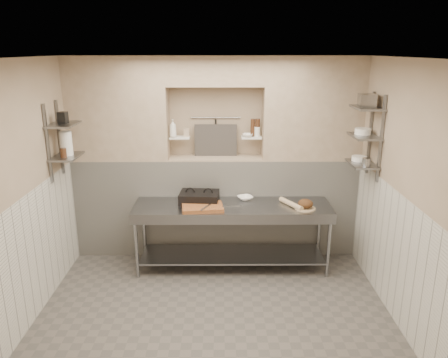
{
  "coord_description": "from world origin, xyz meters",
  "views": [
    {
      "loc": [
        0.08,
        -4.22,
        2.88
      ],
      "look_at": [
        0.11,
        0.9,
        1.35
      ],
      "focal_mm": 35.0,
      "sensor_mm": 36.0,
      "label": 1
    }
  ],
  "objects_px": {
    "cutting_board": "(202,207)",
    "bottle_soap": "(173,128)",
    "jug_left": "(66,143)",
    "bread_loaf": "(305,204)",
    "rolling_pin": "(291,204)",
    "bowl_alcove": "(248,135)",
    "mixing_bowl": "(245,198)",
    "panini_press": "(199,197)",
    "prep_table": "(232,224)"
  },
  "relations": [
    {
      "from": "panini_press",
      "to": "cutting_board",
      "type": "distance_m",
      "value": 0.26
    },
    {
      "from": "jug_left",
      "to": "prep_table",
      "type": "bearing_deg",
      "value": 2.98
    },
    {
      "from": "prep_table",
      "to": "panini_press",
      "type": "bearing_deg",
      "value": 163.9
    },
    {
      "from": "jug_left",
      "to": "rolling_pin",
      "type": "bearing_deg",
      "value": 1.55
    },
    {
      "from": "cutting_board",
      "to": "jug_left",
      "type": "height_order",
      "value": "jug_left"
    },
    {
      "from": "mixing_bowl",
      "to": "bread_loaf",
      "type": "relative_size",
      "value": 1.04
    },
    {
      "from": "panini_press",
      "to": "bottle_soap",
      "type": "bearing_deg",
      "value": 137.77
    },
    {
      "from": "panini_press",
      "to": "rolling_pin",
      "type": "bearing_deg",
      "value": -2.95
    },
    {
      "from": "rolling_pin",
      "to": "bowl_alcove",
      "type": "height_order",
      "value": "bowl_alcove"
    },
    {
      "from": "cutting_board",
      "to": "bottle_soap",
      "type": "xyz_separation_m",
      "value": [
        -0.42,
        0.64,
        0.91
      ]
    },
    {
      "from": "panini_press",
      "to": "prep_table",
      "type": "bearing_deg",
      "value": -11.59
    },
    {
      "from": "mixing_bowl",
      "to": "bottle_soap",
      "type": "bearing_deg",
      "value": 163.99
    },
    {
      "from": "rolling_pin",
      "to": "bottle_soap",
      "type": "relative_size",
      "value": 1.76
    },
    {
      "from": "rolling_pin",
      "to": "jug_left",
      "type": "xyz_separation_m",
      "value": [
        -2.83,
        -0.08,
        0.83
      ]
    },
    {
      "from": "mixing_bowl",
      "to": "rolling_pin",
      "type": "distance_m",
      "value": 0.64
    },
    {
      "from": "prep_table",
      "to": "jug_left",
      "type": "height_order",
      "value": "jug_left"
    },
    {
      "from": "prep_table",
      "to": "panini_press",
      "type": "relative_size",
      "value": 4.81
    },
    {
      "from": "panini_press",
      "to": "mixing_bowl",
      "type": "xyz_separation_m",
      "value": [
        0.62,
        0.11,
        -0.05
      ]
    },
    {
      "from": "bread_loaf",
      "to": "bowl_alcove",
      "type": "distance_m",
      "value": 1.24
    },
    {
      "from": "rolling_pin",
      "to": "bowl_alcove",
      "type": "bearing_deg",
      "value": 133.95
    },
    {
      "from": "bowl_alcove",
      "to": "bottle_soap",
      "type": "bearing_deg",
      "value": -178.79
    },
    {
      "from": "cutting_board",
      "to": "bottle_soap",
      "type": "distance_m",
      "value": 1.19
    },
    {
      "from": "rolling_pin",
      "to": "bowl_alcove",
      "type": "distance_m",
      "value": 1.13
    },
    {
      "from": "prep_table",
      "to": "bottle_soap",
      "type": "xyz_separation_m",
      "value": [
        -0.81,
        0.52,
        1.19
      ]
    },
    {
      "from": "mixing_bowl",
      "to": "bowl_alcove",
      "type": "height_order",
      "value": "bowl_alcove"
    },
    {
      "from": "rolling_pin",
      "to": "bowl_alcove",
      "type": "relative_size",
      "value": 3.01
    },
    {
      "from": "cutting_board",
      "to": "bread_loaf",
      "type": "relative_size",
      "value": 2.72
    },
    {
      "from": "jug_left",
      "to": "bowl_alcove",
      "type": "bearing_deg",
      "value": 15.8
    },
    {
      "from": "panini_press",
      "to": "cutting_board",
      "type": "xyz_separation_m",
      "value": [
        0.05,
        -0.25,
        -0.05
      ]
    },
    {
      "from": "bowl_alcove",
      "to": "mixing_bowl",
      "type": "bearing_deg",
      "value": -97.22
    },
    {
      "from": "bowl_alcove",
      "to": "cutting_board",
      "type": "bearing_deg",
      "value": -132.56
    },
    {
      "from": "panini_press",
      "to": "bowl_alcove",
      "type": "distance_m",
      "value": 1.09
    },
    {
      "from": "cutting_board",
      "to": "bread_loaf",
      "type": "bearing_deg",
      "value": -0.42
    },
    {
      "from": "bowl_alcove",
      "to": "jug_left",
      "type": "relative_size",
      "value": 0.49
    },
    {
      "from": "prep_table",
      "to": "bread_loaf",
      "type": "xyz_separation_m",
      "value": [
        0.94,
        -0.13,
        0.33
      ]
    },
    {
      "from": "cutting_board",
      "to": "bread_loaf",
      "type": "height_order",
      "value": "bread_loaf"
    },
    {
      "from": "cutting_board",
      "to": "jug_left",
      "type": "bearing_deg",
      "value": 179.47
    },
    {
      "from": "mixing_bowl",
      "to": "rolling_pin",
      "type": "height_order",
      "value": "rolling_pin"
    },
    {
      "from": "prep_table",
      "to": "panini_press",
      "type": "height_order",
      "value": "panini_press"
    },
    {
      "from": "mixing_bowl",
      "to": "bottle_soap",
      "type": "xyz_separation_m",
      "value": [
        -0.99,
        0.28,
        0.91
      ]
    },
    {
      "from": "bottle_soap",
      "to": "jug_left",
      "type": "xyz_separation_m",
      "value": [
        -1.26,
        -0.62,
        -0.08
      ]
    },
    {
      "from": "bottle_soap",
      "to": "jug_left",
      "type": "distance_m",
      "value": 1.4
    },
    {
      "from": "cutting_board",
      "to": "bottle_soap",
      "type": "height_order",
      "value": "bottle_soap"
    },
    {
      "from": "prep_table",
      "to": "rolling_pin",
      "type": "xyz_separation_m",
      "value": [
        0.77,
        -0.03,
        0.29
      ]
    },
    {
      "from": "bread_loaf",
      "to": "bowl_alcove",
      "type": "xyz_separation_m",
      "value": [
        -0.72,
        0.67,
        0.76
      ]
    },
    {
      "from": "panini_press",
      "to": "mixing_bowl",
      "type": "height_order",
      "value": "panini_press"
    },
    {
      "from": "panini_press",
      "to": "jug_left",
      "type": "bearing_deg",
      "value": -167.26
    },
    {
      "from": "mixing_bowl",
      "to": "rolling_pin",
      "type": "relative_size",
      "value": 0.46
    },
    {
      "from": "bowl_alcove",
      "to": "bread_loaf",
      "type": "bearing_deg",
      "value": -43.04
    },
    {
      "from": "mixing_bowl",
      "to": "rolling_pin",
      "type": "bearing_deg",
      "value": -24.21
    }
  ]
}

